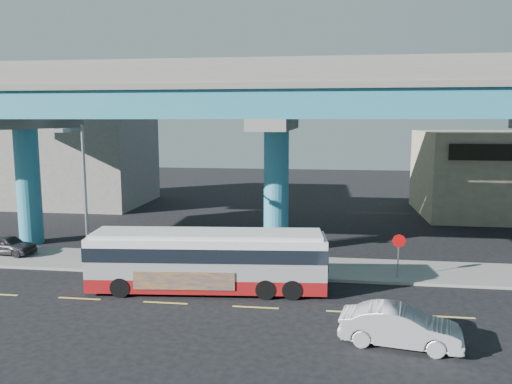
# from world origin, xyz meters

# --- Properties ---
(ground) EXTENTS (120.00, 120.00, 0.00)m
(ground) POSITION_xyz_m (0.00, 0.00, 0.00)
(ground) COLOR black
(ground) RESTS_ON ground
(sidewalk) EXTENTS (70.00, 4.00, 0.15)m
(sidewalk) POSITION_xyz_m (0.00, 5.50, 0.07)
(sidewalk) COLOR gray
(sidewalk) RESTS_ON ground
(lane_markings) EXTENTS (58.00, 0.12, 0.01)m
(lane_markings) POSITION_xyz_m (-0.00, -0.30, 0.01)
(lane_markings) COLOR #D8C64C
(lane_markings) RESTS_ON ground
(viaduct) EXTENTS (52.00, 12.40, 11.70)m
(viaduct) POSITION_xyz_m (-0.00, 9.11, 9.14)
(viaduct) COLOR teal
(viaduct) RESTS_ON ground
(building_beige) EXTENTS (14.00, 10.23, 7.00)m
(building_beige) POSITION_xyz_m (18.00, 22.98, 3.51)
(building_beige) COLOR tan
(building_beige) RESTS_ON ground
(building_concrete) EXTENTS (12.00, 10.00, 9.00)m
(building_concrete) POSITION_xyz_m (-20.00, 24.00, 4.50)
(building_concrete) COLOR gray
(building_concrete) RESTS_ON ground
(transit_bus) EXTENTS (11.20, 3.38, 2.83)m
(transit_bus) POSITION_xyz_m (-2.50, 1.53, 1.55)
(transit_bus) COLOR maroon
(transit_bus) RESTS_ON ground
(sedan) EXTENTS (2.99, 4.75, 1.39)m
(sedan) POSITION_xyz_m (5.58, -3.18, 0.70)
(sedan) COLOR #A2A2A7
(sedan) RESTS_ON ground
(parked_car) EXTENTS (2.08, 3.70, 1.17)m
(parked_car) POSITION_xyz_m (-15.51, 5.69, 0.73)
(parked_car) COLOR #2F3035
(parked_car) RESTS_ON sidewalk
(street_lamp) EXTENTS (0.50, 2.47, 7.57)m
(street_lamp) POSITION_xyz_m (-9.64, 3.44, 5.08)
(street_lamp) COLOR gray
(street_lamp) RESTS_ON sidewalk
(stop_sign) EXTENTS (0.67, 0.09, 2.23)m
(stop_sign) POSITION_xyz_m (6.55, 4.18, 1.73)
(stop_sign) COLOR gray
(stop_sign) RESTS_ON sidewalk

